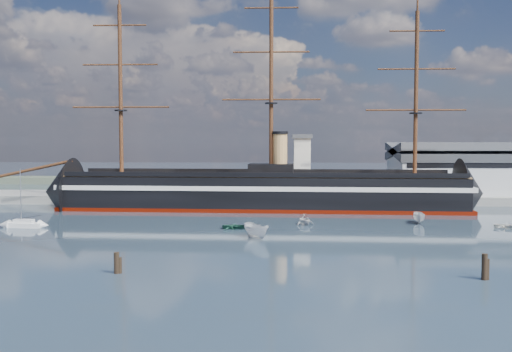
{
  "coord_description": "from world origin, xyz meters",
  "views": [
    {
      "loc": [
        -2.65,
        -67.96,
        15.31
      ],
      "look_at": [
        -6.85,
        35.0,
        9.0
      ],
      "focal_mm": 40.0,
      "sensor_mm": 36.0,
      "label": 1
    }
  ],
  "objects": [
    {
      "name": "ground",
      "position": [
        0.0,
        40.0,
        0.0
      ],
      "size": [
        600.0,
        600.0,
        0.0
      ],
      "primitive_type": "plane",
      "color": "#232D38",
      "rests_on": "ground"
    },
    {
      "name": "quay",
      "position": [
        10.0,
        76.0,
        0.0
      ],
      "size": [
        180.0,
        18.0,
        2.0
      ],
      "primitive_type": "cube",
      "color": "slate",
      "rests_on": "ground"
    },
    {
      "name": "quay_tower",
      "position": [
        3.0,
        73.0,
        9.75
      ],
      "size": [
        5.0,
        5.0,
        15.0
      ],
      "color": "silver",
      "rests_on": "ground"
    },
    {
      "name": "warship",
      "position": [
        -8.19,
        60.0,
        4.04
      ],
      "size": [
        113.22,
        20.17,
        53.94
      ],
      "rotation": [
        0.0,
        0.0,
        -0.04
      ],
      "color": "black",
      "rests_on": "ground"
    },
    {
      "name": "sailboat",
      "position": [
        -47.91,
        30.53,
        0.66
      ],
      "size": [
        6.66,
        2.49,
        10.42
      ],
      "rotation": [
        0.0,
        0.0,
        -0.09
      ],
      "color": "silver",
      "rests_on": "ground"
    },
    {
      "name": "motorboat_a",
      "position": [
        -6.16,
        20.62,
        0.0
      ],
      "size": [
        7.84,
        6.13,
        2.99
      ],
      "primitive_type": "imported",
      "rotation": [
        0.0,
        0.0,
        0.53
      ],
      "color": "white",
      "rests_on": "ground"
    },
    {
      "name": "motorboat_b",
      "position": [
        -10.32,
        30.64,
        0.0
      ],
      "size": [
        1.17,
        2.84,
        1.32
      ],
      "primitive_type": "imported",
      "rotation": [
        0.0,
        0.0,
        1.58
      ],
      "color": "#1A4536",
      "rests_on": "ground"
    },
    {
      "name": "motorboat_c",
      "position": [
        23.45,
        38.5,
        0.0
      ],
      "size": [
        6.66,
        3.33,
        2.55
      ],
      "primitive_type": "imported",
      "rotation": [
        0.0,
        0.0,
        -0.16
      ],
      "color": "silver",
      "rests_on": "ground"
    },
    {
      "name": "motorboat_d",
      "position": [
        2.04,
        35.88,
        0.0
      ],
      "size": [
        6.62,
        4.98,
        2.23
      ],
      "primitive_type": "imported",
      "rotation": [
        0.0,
        0.0,
        0.44
      ],
      "color": "silver",
      "rests_on": "ground"
    },
    {
      "name": "motorboat_e",
      "position": [
        37.5,
        33.34,
        0.0
      ],
      "size": [
        1.99,
        2.91,
        1.26
      ],
      "primitive_type": "imported",
      "rotation": [
        0.0,
        0.0,
        1.2
      ],
      "color": "silver",
      "rests_on": "ground"
    },
    {
      "name": "piling_near_left",
      "position": [
        -21.42,
        -3.55,
        0.0
      ],
      "size": [
        0.64,
        0.64,
        3.18
      ],
      "primitive_type": "cylinder",
      "color": "black",
      "rests_on": "ground"
    },
    {
      "name": "piling_near_right",
      "position": [
        20.03,
        -4.92,
        0.0
      ],
      "size": [
        0.64,
        0.64,
        3.62
      ],
      "primitive_type": "cylinder",
      "color": "black",
      "rests_on": "ground"
    }
  ]
}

